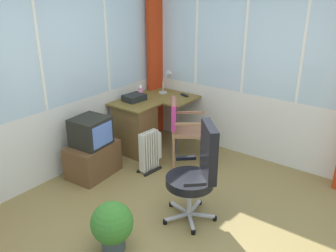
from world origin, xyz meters
The scene contains 14 objects.
ground centered at (0.00, 0.00, -0.03)m, with size 5.18×4.83×0.06m, color olive.
north_window_panel centered at (0.00, 1.95, 1.25)m, with size 4.18×0.07×2.50m.
east_window_panel centered at (2.12, 0.00, 1.25)m, with size 0.07×3.83×2.50m.
curtain_corner centered at (1.99, 1.82, 1.20)m, with size 0.34×0.07×2.40m, color #B93313.
desk centered at (1.21, 1.58, 0.40)m, with size 1.14×0.88×0.75m.
desk_lamp centered at (1.91, 1.52, 0.99)m, with size 0.23×0.20×0.36m.
tv_remote centered at (1.91, 1.22, 0.76)m, with size 0.04×0.15×0.02m, color black.
spray_bottle centered at (1.44, 1.69, 0.86)m, with size 0.06×0.06×0.22m.
paper_tray centered at (1.29, 1.67, 0.80)m, with size 0.30×0.23×0.09m, color black.
wooden_armchair centered at (1.33, 0.87, 0.59)m, with size 0.67×0.67×0.90m.
office_chair centered at (0.39, 0.00, 0.58)m, with size 0.60×0.61×1.07m.
tv_on_stand centered at (0.35, 1.58, 0.35)m, with size 0.68×0.50×0.79m.
space_heater centered at (0.89, 1.05, 0.28)m, with size 0.36×0.20×0.56m.
potted_plant centered at (-0.51, 0.36, 0.27)m, with size 0.40×0.40×0.50m.
Camera 1 is at (-2.37, -1.70, 2.37)m, focal length 38.34 mm.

